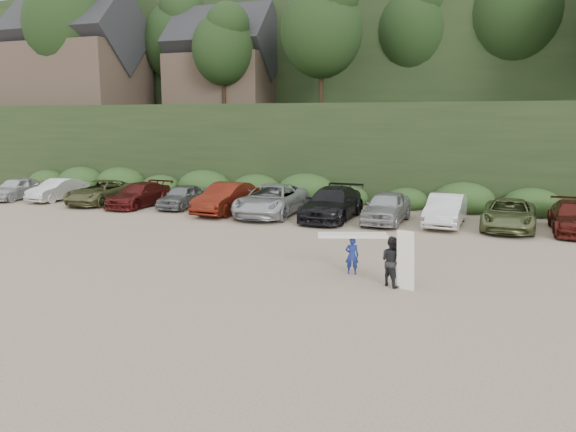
% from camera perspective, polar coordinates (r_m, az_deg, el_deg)
% --- Properties ---
extents(ground, '(120.00, 120.00, 0.00)m').
position_cam_1_polar(ground, '(20.28, -6.42, -4.78)').
color(ground, tan).
rests_on(ground, ground).
extents(hillside_backdrop, '(90.00, 41.50, 28.00)m').
position_cam_1_polar(hillside_backdrop, '(54.51, 11.11, 16.20)').
color(hillside_backdrop, black).
rests_on(hillside_backdrop, ground).
extents(parked_cars, '(40.01, 5.98, 1.64)m').
position_cam_1_polar(parked_cars, '(29.25, 1.99, 1.33)').
color(parked_cars, '#B7B8BC').
rests_on(parked_cars, ground).
extents(child_surfer, '(2.36, 1.36, 1.36)m').
position_cam_1_polar(child_surfer, '(18.70, 6.54, -3.12)').
color(child_surfer, navy).
rests_on(child_surfer, ground).
extents(adult_surfer, '(1.23, 0.96, 1.85)m').
position_cam_1_polar(adult_surfer, '(17.56, 10.63, -4.53)').
color(adult_surfer, black).
rests_on(adult_surfer, ground).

